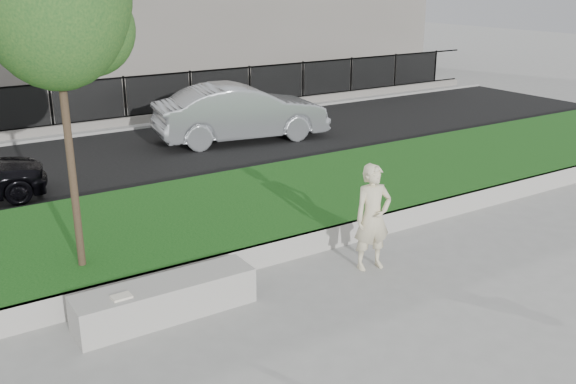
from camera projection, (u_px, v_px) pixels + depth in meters
ground at (299, 292)px, 9.57m from camera, size 90.00×90.00×0.00m
grass_bank at (209, 219)px, 11.90m from camera, size 34.00×4.00×0.40m
grass_kerb at (263, 255)px, 10.34m from camera, size 34.00×0.08×0.40m
street at (114, 161)px, 16.34m from camera, size 34.00×7.00×0.04m
far_pavement at (66, 126)px, 19.91m from camera, size 34.00×3.00×0.12m
iron_fence at (74, 117)px, 18.96m from camera, size 32.00×0.30×1.50m
stone_bench at (166, 299)px, 8.82m from camera, size 2.51×0.63×0.51m
man at (373, 217)px, 10.11m from camera, size 0.70×0.52×1.73m
book at (121, 297)px, 8.31m from camera, size 0.26×0.19×0.03m
car_silver at (241, 112)px, 18.09m from camera, size 5.05×2.45×1.60m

